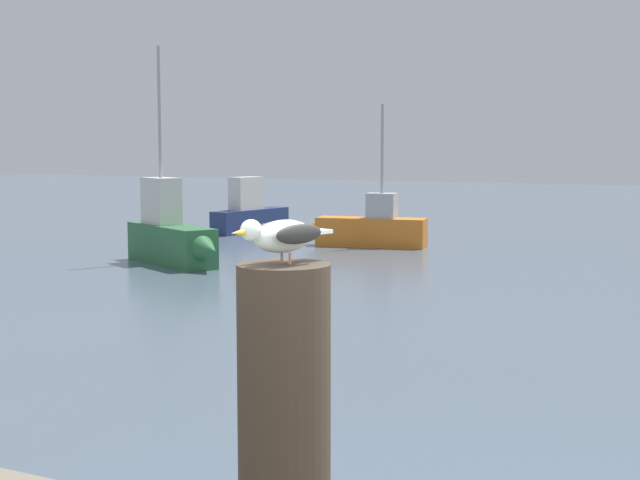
{
  "coord_description": "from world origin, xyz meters",
  "views": [
    {
      "loc": [
        0.55,
        -2.8,
        2.61
      ],
      "look_at": [
        -0.75,
        -0.18,
        2.3
      ],
      "focal_mm": 50.24,
      "sensor_mm": 36.0,
      "label": 1
    }
  ],
  "objects_px": {
    "boat_navy": "(253,213)",
    "boat_green": "(173,236)",
    "mooring_post": "(284,433)",
    "seagull": "(282,235)",
    "boat_orange": "(364,228)"
  },
  "relations": [
    {
      "from": "mooring_post",
      "to": "boat_orange",
      "type": "height_order",
      "value": "boat_orange"
    },
    {
      "from": "boat_navy",
      "to": "boat_green",
      "type": "xyz_separation_m",
      "value": [
        2.33,
        -7.38,
        0.07
      ]
    },
    {
      "from": "seagull",
      "to": "boat_navy",
      "type": "bearing_deg",
      "value": 120.86
    },
    {
      "from": "seagull",
      "to": "boat_green",
      "type": "distance_m",
      "value": 17.35
    },
    {
      "from": "boat_orange",
      "to": "boat_navy",
      "type": "bearing_deg",
      "value": 155.15
    },
    {
      "from": "mooring_post",
      "to": "boat_orange",
      "type": "relative_size",
      "value": 0.29
    },
    {
      "from": "boat_orange",
      "to": "boat_navy",
      "type": "relative_size",
      "value": 1.06
    },
    {
      "from": "mooring_post",
      "to": "boat_green",
      "type": "bearing_deg",
      "value": 126.82
    },
    {
      "from": "seagull",
      "to": "boat_orange",
      "type": "distance_m",
      "value": 20.75
    },
    {
      "from": "seagull",
      "to": "boat_green",
      "type": "xyz_separation_m",
      "value": [
        -10.34,
        13.82,
        -1.7
      ]
    },
    {
      "from": "boat_green",
      "to": "boat_orange",
      "type": "bearing_deg",
      "value": 66.01
    },
    {
      "from": "mooring_post",
      "to": "seagull",
      "type": "xyz_separation_m",
      "value": [
        -0.0,
        -0.01,
        0.62
      ]
    },
    {
      "from": "boat_orange",
      "to": "boat_green",
      "type": "relative_size",
      "value": 0.76
    },
    {
      "from": "mooring_post",
      "to": "boat_orange",
      "type": "xyz_separation_m",
      "value": [
        -8.02,
        19.04,
        -1.24
      ]
    },
    {
      "from": "boat_green",
      "to": "mooring_post",
      "type": "bearing_deg",
      "value": -53.18
    }
  ]
}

